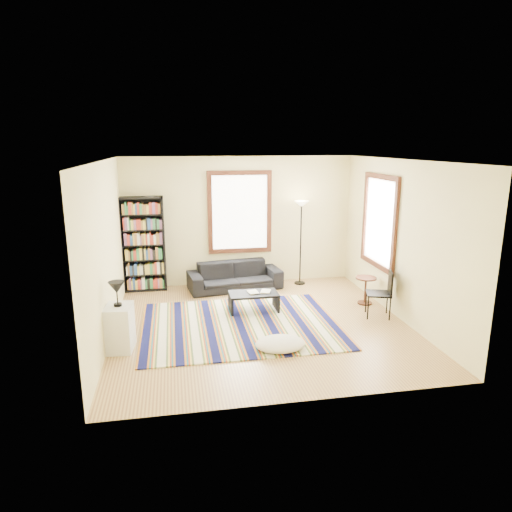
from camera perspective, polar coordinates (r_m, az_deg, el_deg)
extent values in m
cube|color=tan|center=(8.06, 0.65, -8.82)|extent=(5.00, 5.00, 0.10)
cube|color=white|center=(7.43, 0.71, 12.27)|extent=(5.00, 5.00, 0.10)
cube|color=beige|center=(10.08, -2.10, 4.42)|extent=(5.00, 0.10, 2.80)
cube|color=beige|center=(5.22, 6.05, -4.74)|extent=(5.00, 0.10, 2.80)
cube|color=beige|center=(7.56, -18.65, 0.47)|extent=(0.10, 5.00, 2.80)
cube|color=beige|center=(8.47, 17.88, 1.92)|extent=(0.10, 5.00, 2.80)
cube|color=white|center=(9.97, -2.05, 5.48)|extent=(1.20, 0.06, 1.60)
cube|color=white|center=(9.10, 15.18, 4.18)|extent=(0.06, 1.20, 1.60)
cube|color=#0D0F41|center=(7.98, -2.01, -8.58)|extent=(3.34, 2.68, 0.02)
imported|color=black|center=(9.82, -2.67, -2.50)|extent=(1.04, 2.06, 0.58)
cube|color=black|center=(9.85, -13.92, 1.42)|extent=(0.90, 0.30, 2.00)
cube|color=black|center=(8.55, -0.31, -5.78)|extent=(1.03, 0.82, 0.36)
imported|color=beige|center=(8.48, -0.98, -4.60)|extent=(0.26, 0.21, 0.02)
imported|color=beige|center=(8.57, 0.63, -4.41)|extent=(0.25, 0.29, 0.02)
ellipsoid|color=beige|center=(7.07, 3.06, -10.89)|extent=(0.83, 0.66, 0.19)
cylinder|color=#431B10|center=(9.17, 13.51, -4.21)|extent=(0.49, 0.49, 0.54)
cube|color=black|center=(8.52, 15.06, -4.57)|extent=(0.52, 0.51, 0.86)
cube|color=silver|center=(7.28, -16.68, -8.60)|extent=(0.43, 0.53, 0.70)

